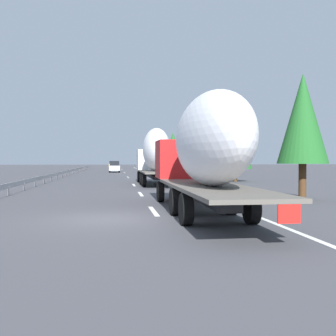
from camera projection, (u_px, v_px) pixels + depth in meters
The scene contains 22 objects.
ground_plane at pixel (113, 176), 54.26m from camera, with size 260.00×260.00×0.00m, color #424247.
lane_stripe_0 at pixel (154, 211), 16.82m from camera, with size 3.20×0.20×0.01m, color white.
lane_stripe_1 at pixel (141, 194), 25.24m from camera, with size 3.20×0.20×0.01m, color white.
lane_stripe_2 at pixel (134, 185), 34.33m from camera, with size 3.20×0.20×0.01m, color white.
lane_stripe_3 at pixel (128, 177), 49.03m from camera, with size 3.20×0.20×0.01m, color white.
lane_stripe_4 at pixel (128, 177), 50.71m from camera, with size 3.20×0.20×0.01m, color white.
lane_stripe_5 at pixel (125, 173), 66.81m from camera, with size 3.20×0.20×0.01m, color white.
lane_stripe_6 at pixel (124, 172), 69.19m from camera, with size 3.20×0.20×0.01m, color white.
lane_stripe_7 at pixel (122, 169), 92.24m from camera, with size 3.20×0.20×0.01m, color white.
edge_line_right at pixel (151, 174), 59.93m from camera, with size 110.00×0.20×0.01m, color white.
truck_lead at pixel (155, 154), 34.66m from camera, with size 12.00×2.55×4.73m.
truck_trailing at pixel (204, 148), 15.59m from camera, with size 14.00×2.55×4.51m.
car_silver_hatch at pixel (114, 167), 69.00m from camera, with size 4.31×1.82×1.95m.
car_yellow_coupe at pixel (113, 165), 95.48m from camera, with size 4.39×1.90×1.79m.
road_sign at pixel (167, 159), 50.77m from camera, with size 0.10×0.90×3.23m.
tree_0 at pixel (194, 143), 54.30m from camera, with size 3.64×3.64×7.13m.
tree_1 at pixel (235, 145), 39.75m from camera, with size 3.22×3.22×5.95m.
tree_2 at pixel (182, 147), 72.28m from camera, with size 3.78×3.78×6.99m.
tree_3 at pixel (173, 148), 76.57m from camera, with size 3.72×3.72×7.34m.
tree_4 at pixel (303, 119), 21.16m from camera, with size 2.63×2.63×6.63m.
tree_5 at pixel (195, 147), 61.95m from camera, with size 2.67×2.67×6.65m.
guardrail_median at pixel (70, 171), 56.45m from camera, with size 94.00×0.10×0.76m.
Camera 1 is at (-14.72, -0.22, 2.12)m, focal length 43.60 mm.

